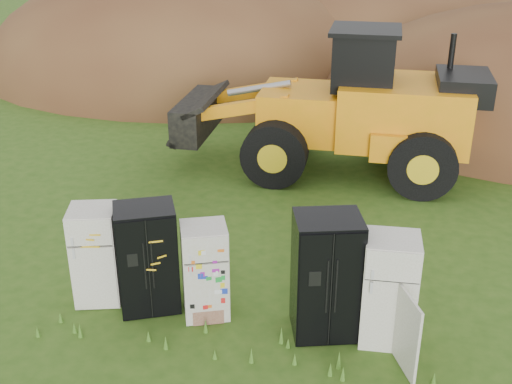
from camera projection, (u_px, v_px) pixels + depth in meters
ground at (237, 316)px, 10.34m from camera, size 120.00×120.00×0.00m
fridge_leftmost at (96, 255)px, 10.49m from camera, size 0.90×0.88×1.66m
fridge_black_side at (148, 258)px, 10.25m from camera, size 1.16×1.07×1.80m
fridge_sticker at (205, 271)px, 10.11m from camera, size 0.89×0.86×1.58m
fridge_black_right at (326, 276)px, 9.62m from camera, size 1.17×1.06×1.95m
fridge_open_door at (389, 290)px, 9.47m from camera, size 0.83×0.77×1.73m
wheel_loader at (324, 101)px, 15.25m from camera, size 7.32×3.11×3.51m
dirt_mound_left at (183, 75)px, 24.56m from camera, size 15.49×11.61×8.10m
dirt_mound_back at (342, 61)px, 26.74m from camera, size 19.75×13.17×7.67m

